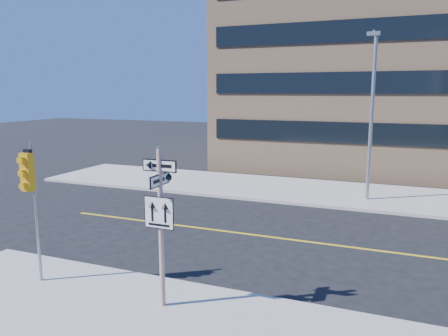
% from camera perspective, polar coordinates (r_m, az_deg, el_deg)
% --- Properties ---
extents(ground, '(120.00, 120.00, 0.00)m').
position_cam_1_polar(ground, '(13.80, -2.64, -13.55)').
color(ground, black).
rests_on(ground, ground).
extents(sign_pole, '(0.92, 0.92, 4.06)m').
position_cam_1_polar(sign_pole, '(10.86, -8.28, -6.55)').
color(sign_pole, silver).
rests_on(sign_pole, near_sidewalk).
extents(traffic_signal, '(0.32, 0.45, 4.00)m').
position_cam_1_polar(traffic_signal, '(13.05, -24.08, -1.85)').
color(traffic_signal, gray).
rests_on(traffic_signal, near_sidewalk).
extents(streetlight_a, '(0.55, 2.25, 8.00)m').
position_cam_1_polar(streetlight_a, '(22.30, 18.74, 7.55)').
color(streetlight_a, gray).
rests_on(streetlight_a, far_sidewalk).
extents(building_brick, '(18.00, 18.00, 18.00)m').
position_cam_1_polar(building_brick, '(36.80, 17.27, 15.03)').
color(building_brick, tan).
rests_on(building_brick, ground).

